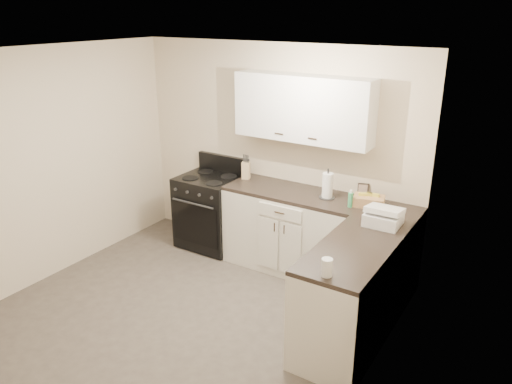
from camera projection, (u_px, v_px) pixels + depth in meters
The scene contains 20 objects.
floor at pixel (180, 319), 4.85m from camera, with size 3.60×3.60×0.00m, color #473F38.
ceiling at pixel (164, 54), 3.98m from camera, with size 3.60×3.60×0.00m, color white.
wall_back at pixel (275, 153), 5.84m from camera, with size 3.60×3.60×0.00m, color beige.
wall_right at pixel (368, 249), 3.52m from camera, with size 3.60×3.60×0.00m, color beige.
wall_left at pixel (44, 167), 5.31m from camera, with size 3.60×3.60×0.00m, color beige.
base_cabinets_back at pixel (293, 232), 5.67m from camera, with size 1.55×0.60×0.90m, color beige.
base_cabinets_right at pixel (362, 283), 4.62m from camera, with size 0.60×1.90×0.90m, color beige.
countertop_back at pixel (294, 193), 5.51m from camera, with size 1.55×0.60×0.04m, color black.
countertop_right at pixel (366, 237), 4.46m from camera, with size 0.60×1.90×0.04m, color black.
upper_cabinets at pixel (303, 108), 5.31m from camera, with size 1.55×0.30×0.70m, color white.
stove at pixel (211, 211), 6.22m from camera, with size 0.74×0.63×0.89m, color black.
knife_block at pixel (246, 170), 5.89m from camera, with size 0.09×0.08×0.20m, color tan.
paper_towel at pixel (327, 186), 5.27m from camera, with size 0.11×0.11×0.27m, color white.
soap_bottle at pixel (350, 200), 5.05m from camera, with size 0.05×0.05×0.15m, color #3EA162.
picture_frame at pixel (363, 190), 5.34m from camera, with size 0.12×0.02×0.15m, color black.
wicker_basket at pixel (369, 201), 5.09m from camera, with size 0.31×0.20×0.10m, color tan.
countertop_grill at pixel (383, 219), 4.64m from camera, with size 0.32×0.30×0.12m, color white.
glass_jar at pixel (327, 267), 3.75m from camera, with size 0.09×0.09×0.14m, color silver.
oven_mitt_near at pixel (307, 300), 4.39m from camera, with size 0.02×0.17×0.29m, color black.
oven_mitt_far at pixel (321, 278), 4.58m from camera, with size 0.02×0.15×0.26m, color black.
Camera 1 is at (2.81, -3.09, 2.85)m, focal length 35.00 mm.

